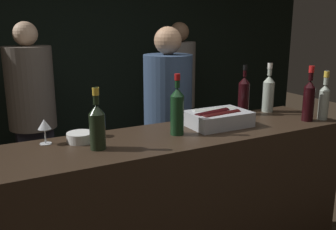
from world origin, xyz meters
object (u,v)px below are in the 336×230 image
Objects in this scene: red_wine_bottle_burgundy at (177,110)px; person_in_hoodie at (168,123)px; white_wine_bottle at (268,92)px; red_wine_bottle_black_foil at (244,94)px; rose_wine_bottle at (324,99)px; champagne_bottle at (97,125)px; person_grey_polo at (32,110)px; wine_glass at (44,125)px; person_blond_tee at (179,92)px; candle_votive at (96,131)px; bowl_white at (80,137)px; red_wine_bottle_tall at (309,98)px; ice_bin_with_bottles at (217,118)px.

red_wine_bottle_burgundy is 0.75m from person_in_hoodie.
red_wine_bottle_black_foil is (-0.22, 0.02, -0.00)m from white_wine_bottle.
person_in_hoodie is (-0.80, 0.80, -0.26)m from rose_wine_bottle.
person_grey_polo is at bearing 94.03° from champagne_bottle.
wine_glass is 0.08× the size of person_grey_polo.
person_in_hoodie is (1.02, 0.46, -0.23)m from wine_glass.
rose_wine_bottle reaches higher than wine_glass.
person_blond_tee is (-0.10, 1.87, -0.24)m from rose_wine_bottle.
person_grey_polo is (-1.60, -0.15, -0.01)m from person_blond_tee.
wine_glass is 0.39× the size of red_wine_bottle_black_foil.
candle_votive is 2.09m from person_blond_tee.
bowl_white is 1.44m from person_grey_polo.
red_wine_bottle_tall is at bearing -52.54° from red_wine_bottle_black_foil.
ice_bin_with_bottles is 1.07× the size of red_wine_bottle_burgundy.
bowl_white is 0.09× the size of person_blond_tee.
white_wine_bottle is (0.57, 0.15, 0.10)m from ice_bin_with_bottles.
red_wine_bottle_burgundy is at bearing -13.93° from wine_glass.
rose_wine_bottle is (0.75, -0.20, 0.09)m from ice_bin_with_bottles.
red_wine_bottle_tall is 1.03× the size of red_wine_bottle_burgundy.
champagne_bottle reaches higher than bowl_white.
person_blond_tee is at bearing 164.09° from person_grey_polo.
candle_votive is 0.19× the size of red_wine_bottle_black_foil.
white_wine_bottle reaches higher than ice_bin_with_bottles.
white_wine_bottle is (1.46, 0.07, 0.12)m from bowl_white.
champagne_bottle is (-1.59, 0.13, -0.01)m from rose_wine_bottle.
ice_bin_with_bottles is 0.66m from red_wine_bottle_tall.
white_wine_bottle is at bearing 0.47° from wine_glass.
red_wine_bottle_tall reaches higher than rose_wine_bottle.
person_in_hoodie is at bearing 40.81° from champagne_bottle.
wine_glass is 0.42× the size of rose_wine_bottle.
bowl_white is at bearing -151.71° from candle_votive.
champagne_bottle is at bearing 72.72° from person_grey_polo.
person_grey_polo is at bearing 84.93° from wine_glass.
wine_glass is 1.14m from person_in_hoodie.
red_wine_bottle_burgundy is at bearing 171.48° from rose_wine_bottle.
rose_wine_bottle is 0.20× the size of person_in_hoodie.
person_in_hoodie is 0.98× the size of person_blond_tee.
person_grey_polo is at bearing 111.64° from red_wine_bottle_burgundy.
red_wine_bottle_black_foil is 0.22× the size of person_in_hoodie.
rose_wine_bottle is at bearing -127.34° from person_in_hoodie.
wine_glass is 0.39× the size of white_wine_bottle.
bowl_white is 0.13m from candle_votive.
ice_bin_with_bottles is 1.08× the size of red_wine_bottle_black_foil.
bowl_white is at bearing -177.37° from white_wine_bottle.
person_in_hoodie is at bearing 144.61° from white_wine_bottle.
red_wine_bottle_burgundy is at bearing 171.80° from red_wine_bottle_tall.
person_blond_tee is (1.72, 1.53, -0.21)m from wine_glass.
white_wine_bottle is 0.21× the size of person_grey_polo.
red_wine_bottle_burgundy is 1.01× the size of red_wine_bottle_black_foil.
person_blond_tee is 1.61m from person_grey_polo.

